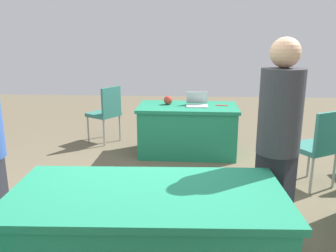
{
  "coord_description": "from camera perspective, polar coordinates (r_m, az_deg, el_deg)",
  "views": [
    {
      "loc": [
        -0.33,
        3.17,
        1.78
      ],
      "look_at": [
        -0.13,
        -0.19,
        0.9
      ],
      "focal_mm": 37.18,
      "sensor_mm": 36.0,
      "label": 1
    }
  ],
  "objects": [
    {
      "name": "person_presenter",
      "position": [
        2.92,
        17.64,
        -1.69
      ],
      "size": [
        0.48,
        0.48,
        1.77
      ],
      "rotation": [
        0.0,
        0.0,
        2.32
      ],
      "color": "#26262D",
      "rests_on": "ground"
    },
    {
      "name": "chair_by_pillar",
      "position": [
        5.95,
        -10.09,
        2.5
      ],
      "size": [
        0.61,
        0.61,
        0.96
      ],
      "rotation": [
        0.0,
        0.0,
        4.16
      ],
      "color": "#9E9993",
      "rests_on": "ground"
    },
    {
      "name": "chair_aisle",
      "position": [
        4.44,
        23.36,
        -2.69
      ],
      "size": [
        0.6,
        0.6,
        0.96
      ],
      "rotation": [
        0.0,
        0.0,
        3.67
      ],
      "color": "#9E9993",
      "rests_on": "ground"
    },
    {
      "name": "ground_plane",
      "position": [
        3.65,
        -2.23,
        -14.55
      ],
      "size": [
        14.4,
        14.4,
        0.0
      ],
      "primitive_type": "plane",
      "color": "brown"
    },
    {
      "name": "scissors_red",
      "position": [
        5.31,
        8.79,
        3.36
      ],
      "size": [
        0.18,
        0.07,
        0.01
      ],
      "primitive_type": "cube",
      "rotation": [
        0.0,
        0.0,
        2.93
      ],
      "color": "red",
      "rests_on": "table_foreground"
    },
    {
      "name": "table_mid_right",
      "position": [
        2.59,
        -3.31,
        -18.2
      ],
      "size": [
        1.92,
        0.99,
        0.75
      ],
      "rotation": [
        0.0,
        0.0,
        0.04
      ],
      "color": "#1E7A56",
      "rests_on": "ground"
    },
    {
      "name": "yarn_ball",
      "position": [
        5.34,
        0.02,
        4.27
      ],
      "size": [
        0.13,
        0.13,
        0.13
      ],
      "primitive_type": "sphere",
      "color": "#B2382D",
      "rests_on": "table_foreground"
    },
    {
      "name": "laptop_silver",
      "position": [
        5.23,
        4.78,
        3.72
      ],
      "size": [
        0.32,
        0.3,
        0.21
      ],
      "rotation": [
        0.0,
        0.0,
        0.01
      ],
      "color": "silver",
      "rests_on": "table_foreground"
    },
    {
      "name": "table_foreground",
      "position": [
        5.34,
        3.21,
        -0.61
      ],
      "size": [
        1.5,
        0.85,
        0.75
      ],
      "rotation": [
        0.0,
        0.0,
        -0.01
      ],
      "color": "#1E7A56",
      "rests_on": "ground"
    }
  ]
}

